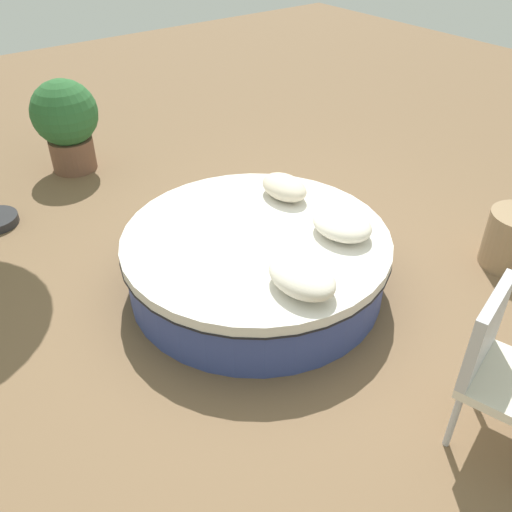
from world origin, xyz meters
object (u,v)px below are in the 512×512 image
round_bed (256,260)px  patio_chair (501,363)px  throw_pillow_1 (342,224)px  throw_pillow_0 (302,277)px  planter (66,121)px  throw_pillow_2 (284,187)px

round_bed → patio_chair: size_ratio=2.10×
patio_chair → throw_pillow_1: bearing=-117.5°
throw_pillow_0 → round_bed: bearing=-11.7°
throw_pillow_0 → planter: (3.57, 0.21, -0.02)m
throw_pillow_2 → planter: (2.55, 0.89, -0.02)m
throw_pillow_2 → patio_chair: patio_chair is taller
patio_chair → planter: planter is taller
round_bed → throw_pillow_0: throw_pillow_0 is taller
round_bed → throw_pillow_1: (-0.37, -0.53, 0.32)m
round_bed → throw_pillow_0: size_ratio=3.93×
throw_pillow_0 → throw_pillow_1: bearing=-64.9°
throw_pillow_1 → planter: size_ratio=0.49×
round_bed → throw_pillow_1: size_ratio=4.20×
throw_pillow_0 → patio_chair: size_ratio=0.53×
throw_pillow_1 → throw_pillow_2: 0.70m
throw_pillow_1 → planter: bearing=15.0°
throw_pillow_0 → throw_pillow_1: size_ratio=1.07×
round_bed → patio_chair: (-1.90, -0.23, 0.31)m
planter → patio_chair: bearing=-173.1°
round_bed → planter: planter is taller
patio_chair → throw_pillow_2: bearing=-114.6°
throw_pillow_1 → planter: planter is taller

